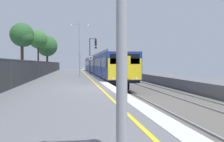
{
  "coord_description": "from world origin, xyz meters",
  "views": [
    {
      "loc": [
        -1.87,
        -15.56,
        1.46
      ],
      "look_at": [
        1.35,
        6.73,
        0.82
      ],
      "focal_mm": 42.0,
      "sensor_mm": 36.0,
      "label": 1
    }
  ],
  "objects_px": {
    "speed_limit_sign": "(91,62)",
    "platform_lamp_mid": "(80,46)",
    "background_tree_left": "(23,36)",
    "background_tree_right": "(48,47)",
    "signal_gantry": "(92,52)",
    "background_tree_centre": "(38,40)",
    "commuter_train_at_platform": "(100,65)"
  },
  "relations": [
    {
      "from": "background_tree_right",
      "to": "signal_gantry",
      "type": "bearing_deg",
      "value": -61.83
    },
    {
      "from": "commuter_train_at_platform",
      "to": "background_tree_left",
      "type": "relative_size",
      "value": 6.22
    },
    {
      "from": "commuter_train_at_platform",
      "to": "speed_limit_sign",
      "type": "bearing_deg",
      "value": -104.99
    },
    {
      "from": "background_tree_centre",
      "to": "platform_lamp_mid",
      "type": "bearing_deg",
      "value": -69.9
    },
    {
      "from": "background_tree_left",
      "to": "background_tree_centre",
      "type": "bearing_deg",
      "value": 87.59
    },
    {
      "from": "commuter_train_at_platform",
      "to": "signal_gantry",
      "type": "xyz_separation_m",
      "value": [
        -1.48,
        -3.3,
        1.92
      ]
    },
    {
      "from": "speed_limit_sign",
      "to": "background_tree_left",
      "type": "bearing_deg",
      "value": 171.84
    },
    {
      "from": "commuter_train_at_platform",
      "to": "background_tree_centre",
      "type": "xyz_separation_m",
      "value": [
        -10.1,
        5.68,
        4.22
      ]
    },
    {
      "from": "background_tree_left",
      "to": "background_tree_right",
      "type": "height_order",
      "value": "background_tree_right"
    },
    {
      "from": "platform_lamp_mid",
      "to": "background_tree_right",
      "type": "bearing_deg",
      "value": 103.54
    },
    {
      "from": "speed_limit_sign",
      "to": "background_tree_left",
      "type": "distance_m",
      "value": 9.47
    },
    {
      "from": "platform_lamp_mid",
      "to": "background_tree_left",
      "type": "bearing_deg",
      "value": 135.59
    },
    {
      "from": "speed_limit_sign",
      "to": "commuter_train_at_platform",
      "type": "bearing_deg",
      "value": 75.01
    },
    {
      "from": "commuter_train_at_platform",
      "to": "background_tree_right",
      "type": "height_order",
      "value": "background_tree_right"
    },
    {
      "from": "commuter_train_at_platform",
      "to": "background_tree_centre",
      "type": "distance_m",
      "value": 12.33
    },
    {
      "from": "speed_limit_sign",
      "to": "platform_lamp_mid",
      "type": "height_order",
      "value": "platform_lamp_mid"
    },
    {
      "from": "speed_limit_sign",
      "to": "platform_lamp_mid",
      "type": "relative_size",
      "value": 0.43
    },
    {
      "from": "signal_gantry",
      "to": "background_tree_left",
      "type": "bearing_deg",
      "value": -165.61
    },
    {
      "from": "signal_gantry",
      "to": "background_tree_right",
      "type": "bearing_deg",
      "value": 118.17
    },
    {
      "from": "speed_limit_sign",
      "to": "signal_gantry",
      "type": "bearing_deg",
      "value": 84.14
    },
    {
      "from": "signal_gantry",
      "to": "background_tree_left",
      "type": "distance_m",
      "value": 9.58
    },
    {
      "from": "commuter_train_at_platform",
      "to": "speed_limit_sign",
      "type": "relative_size",
      "value": 16.76
    },
    {
      "from": "background_tree_left",
      "to": "background_tree_centre",
      "type": "height_order",
      "value": "background_tree_centre"
    },
    {
      "from": "speed_limit_sign",
      "to": "background_tree_left",
      "type": "height_order",
      "value": "background_tree_left"
    },
    {
      "from": "signal_gantry",
      "to": "platform_lamp_mid",
      "type": "height_order",
      "value": "platform_lamp_mid"
    },
    {
      "from": "background_tree_centre",
      "to": "background_tree_right",
      "type": "bearing_deg",
      "value": 78.33
    },
    {
      "from": "background_tree_left",
      "to": "background_tree_right",
      "type": "relative_size",
      "value": 0.99
    },
    {
      "from": "speed_limit_sign",
      "to": "background_tree_right",
      "type": "xyz_separation_m",
      "value": [
        -7.19,
        17.71,
        3.11
      ]
    },
    {
      "from": "speed_limit_sign",
      "to": "platform_lamp_mid",
      "type": "xyz_separation_m",
      "value": [
        -1.53,
        -5.8,
        1.79
      ]
    },
    {
      "from": "commuter_train_at_platform",
      "to": "background_tree_left",
      "type": "height_order",
      "value": "background_tree_left"
    },
    {
      "from": "commuter_train_at_platform",
      "to": "speed_limit_sign",
      "type": "height_order",
      "value": "commuter_train_at_platform"
    },
    {
      "from": "platform_lamp_mid",
      "to": "background_tree_right",
      "type": "distance_m",
      "value": 24.22
    }
  ]
}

